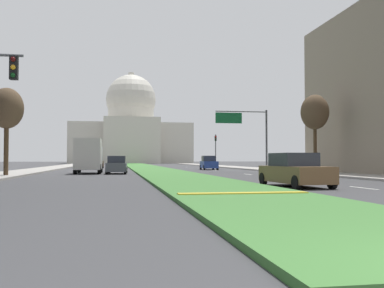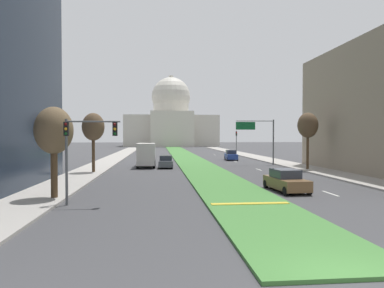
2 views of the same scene
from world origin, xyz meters
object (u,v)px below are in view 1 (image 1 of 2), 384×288
overhead_guide_sign (247,127)px  box_truck_delivery (89,155)px  traffic_light_far_right (216,146)px  street_tree_left_mid (7,109)px  capitol_building (131,129)px  street_tree_right_mid (315,113)px  sedan_far_horizon (97,162)px  sedan_distant (209,163)px  sedan_lead_stopped (295,171)px  sedan_midblock (117,165)px

overhead_guide_sign → box_truck_delivery: overhead_guide_sign is taller
traffic_light_far_right → street_tree_left_mid: 40.15m
box_truck_delivery → capitol_building: bearing=85.8°
street_tree_right_mid → sedan_far_horizon: (-20.02, 31.57, -4.57)m
box_truck_delivery → overhead_guide_sign: bearing=7.5°
capitol_building → street_tree_left_mid: capitol_building is taller
capitol_building → overhead_guide_sign: bearing=-84.5°
sedan_distant → sedan_far_horizon: bearing=136.6°
traffic_light_far_right → street_tree_right_mid: street_tree_right_mid is taller
traffic_light_far_right → capitol_building: bearing=98.8°
overhead_guide_sign → sedan_distant: size_ratio=1.49×
capitol_building → overhead_guide_sign: size_ratio=5.63×
traffic_light_far_right → sedan_far_horizon: traffic_light_far_right is taller
sedan_distant → overhead_guide_sign: bearing=-78.5°
overhead_guide_sign → sedan_far_horizon: 28.87m
street_tree_left_mid → sedan_distant: 27.77m
sedan_lead_stopped → sedan_far_horizon: size_ratio=1.08×
sedan_distant → traffic_light_far_right: bearing=73.6°
capitol_building → sedan_midblock: capitol_building is taller
sedan_lead_stopped → sedan_midblock: size_ratio=1.06×
sedan_midblock → sedan_distant: size_ratio=1.03×
capitol_building → box_truck_delivery: 96.37m
sedan_far_horizon → sedan_midblock: bearing=-83.8°
capitol_building → overhead_guide_sign: capitol_building is taller
street_tree_left_mid → sedan_midblock: bearing=35.5°
sedan_midblock → traffic_light_far_right: bearing=60.1°
traffic_light_far_right → street_tree_left_mid: bearing=-125.9°
capitol_building → sedan_lead_stopped: bearing=-88.0°
overhead_guide_sign → sedan_distant: bearing=101.5°
sedan_lead_stopped → street_tree_right_mid: bearing=61.5°
street_tree_left_mid → sedan_lead_stopped: (16.77, -14.51, -4.32)m
street_tree_right_mid → box_truck_delivery: 20.90m
street_tree_right_mid → sedan_far_horizon: bearing=122.4°
capitol_building → street_tree_right_mid: capitol_building is taller
sedan_midblock → overhead_guide_sign: bearing=14.3°
box_truck_delivery → sedan_midblock: bearing=-26.8°
overhead_guide_sign → sedan_midblock: 14.37m
capitol_building → sedan_far_horizon: bearing=-96.0°
capitol_building → sedan_midblock: bearing=-92.6°
capitol_building → sedan_lead_stopped: capitol_building is taller
sedan_lead_stopped → sedan_far_horizon: 48.64m
street_tree_left_mid → box_truck_delivery: street_tree_left_mid is taller
capitol_building → street_tree_right_mid: bearing=-82.9°
street_tree_left_mid → street_tree_right_mid: size_ratio=0.96×
overhead_guide_sign → sedan_midblock: size_ratio=1.44×
overhead_guide_sign → sedan_far_horizon: bearing=124.8°
traffic_light_far_right → overhead_guide_sign: (-1.89, -23.22, 1.34)m
traffic_light_far_right → box_truck_delivery: bearing=-125.2°
street_tree_right_mid → traffic_light_far_right: bearing=93.3°
street_tree_left_mid → sedan_far_horizon: (5.28, 32.76, -4.27)m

